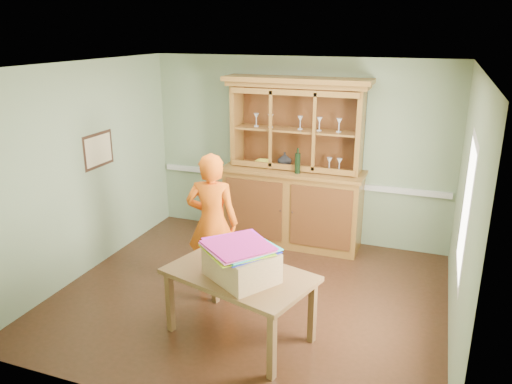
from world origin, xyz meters
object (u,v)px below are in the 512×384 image
at_px(cardboard_box, 241,264).
at_px(person, 212,223).
at_px(dining_table, 240,281).
at_px(china_hutch, 293,188).

xyz_separation_m(cardboard_box, person, (-0.75, 0.94, -0.02)).
bearing_deg(cardboard_box, person, 128.59).
distance_m(cardboard_box, person, 1.20).
height_order(dining_table, cardboard_box, cardboard_box).
height_order(china_hutch, dining_table, china_hutch).
bearing_deg(dining_table, person, 145.54).
xyz_separation_m(dining_table, person, (-0.69, 0.85, 0.21)).
bearing_deg(cardboard_box, dining_table, 122.49).
height_order(china_hutch, person, china_hutch).
relative_size(china_hutch, cardboard_box, 3.76).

